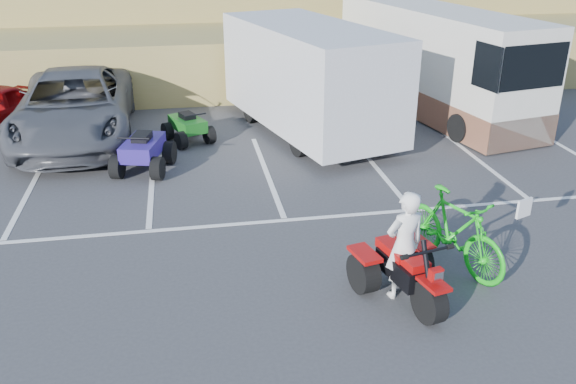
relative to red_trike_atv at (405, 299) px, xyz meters
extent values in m
plane|color=#3A3A3D|center=(-1.41, 0.71, 0.00)|extent=(100.00, 100.00, 0.00)
cube|color=white|center=(-6.81, 5.71, 0.00)|extent=(0.12, 5.00, 0.01)
cube|color=white|center=(-4.11, 5.71, 0.00)|extent=(0.12, 5.00, 0.01)
cube|color=white|center=(-1.41, 5.71, 0.00)|extent=(0.12, 5.00, 0.01)
cube|color=white|center=(1.29, 5.71, 0.00)|extent=(0.12, 5.00, 0.01)
cube|color=white|center=(3.99, 5.71, 0.00)|extent=(0.12, 5.00, 0.01)
cube|color=white|center=(6.69, 5.71, 0.00)|extent=(0.12, 5.00, 0.01)
cube|color=white|center=(-1.41, 3.11, 0.00)|extent=(28.00, 0.12, 0.01)
cube|color=#9B8C46|center=(-1.41, 14.71, 1.00)|extent=(40.00, 6.00, 2.00)
cube|color=#9B8C46|center=(-1.41, 18.21, 2.00)|extent=(40.00, 4.00, 2.20)
imported|color=white|center=(-0.03, 0.15, 0.91)|extent=(0.74, 0.57, 1.82)
imported|color=#14BF19|center=(1.14, 0.87, 0.69)|extent=(1.44, 2.37, 1.38)
imported|color=#4A4B52|center=(-6.20, 9.16, 0.90)|extent=(3.24, 6.61, 1.81)
cube|color=silver|center=(0.20, 8.55, 1.66)|extent=(4.19, 6.89, 2.68)
cylinder|color=black|center=(0.20, 8.55, 0.38)|extent=(2.47, 1.35, 0.75)
cube|color=silver|center=(4.52, 10.20, 1.59)|extent=(3.79, 8.86, 3.10)
cube|color=brown|center=(4.52, 10.20, 0.47)|extent=(3.83, 8.87, 0.86)
cube|color=black|center=(5.36, 5.97, 2.24)|extent=(1.94, 0.40, 1.12)
camera|label=1|loc=(-3.28, -7.73, 5.52)|focal=38.00mm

